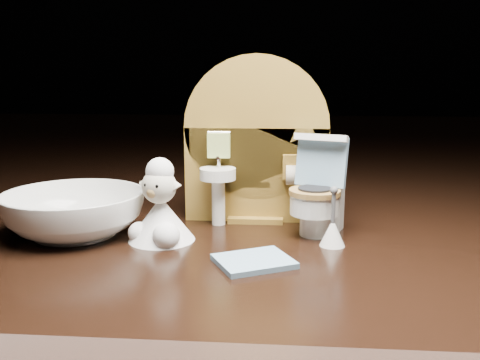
% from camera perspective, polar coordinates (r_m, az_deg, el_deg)
% --- Properties ---
extents(backdrop_panel, '(0.13, 0.05, 0.15)m').
position_cam_1_polar(backdrop_panel, '(0.48, 1.67, 3.28)').
color(backdrop_panel, olive).
rests_on(backdrop_panel, ground).
extents(toy_toilet, '(0.05, 0.06, 0.08)m').
position_cam_1_polar(toy_toilet, '(0.46, 8.37, -1.83)').
color(toy_toilet, white).
rests_on(toy_toilet, ground).
extents(bath_mat, '(0.07, 0.06, 0.00)m').
position_cam_1_polar(bath_mat, '(0.39, 1.49, -8.66)').
color(bath_mat, '#749BB8').
rests_on(bath_mat, ground).
extents(toilet_brush, '(0.02, 0.02, 0.05)m').
position_cam_1_polar(toilet_brush, '(0.43, 9.85, -5.31)').
color(toilet_brush, white).
rests_on(toilet_brush, ground).
extents(plush_lamb, '(0.05, 0.06, 0.07)m').
position_cam_1_polar(plush_lamb, '(0.44, -8.50, -3.38)').
color(plush_lamb, white).
rests_on(plush_lamb, ground).
extents(ceramic_bowl, '(0.13, 0.13, 0.04)m').
position_cam_1_polar(ceramic_bowl, '(0.47, -17.27, -3.45)').
color(ceramic_bowl, white).
rests_on(ceramic_bowl, ground).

